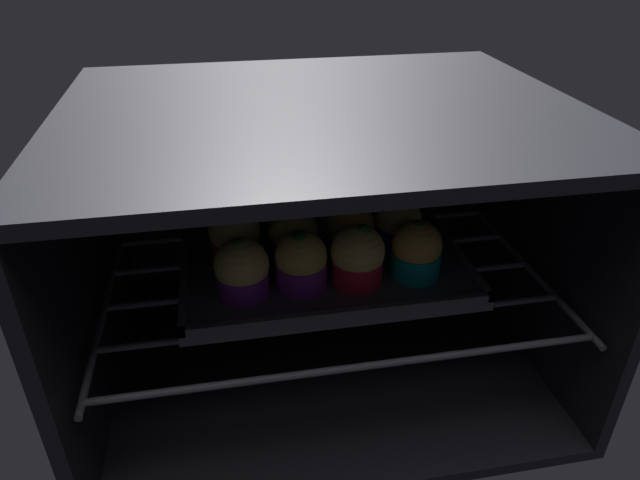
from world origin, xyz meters
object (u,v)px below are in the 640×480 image
(muffin_row1_col3, at_px, (397,223))
(muffin_row2_col2, at_px, (336,205))
(muffin_row1_col2, at_px, (350,229))
(muffin_row0_col2, at_px, (358,257))
(muffin_row0_col3, at_px, (416,250))
(muffin_row1_col0, at_px, (235,235))
(muffin_row0_col1, at_px, (301,261))
(muffin_row1_col1, at_px, (293,236))
(muffin_row2_col1, at_px, (285,209))
(muffin_row2_col0, at_px, (231,213))
(muffin_row2_col3, at_px, (386,200))
(muffin_row0_col0, at_px, (242,270))
(baking_tray, at_px, (320,256))

(muffin_row1_col3, height_order, muffin_row2_col2, muffin_row1_col3)
(muffin_row1_col3, bearing_deg, muffin_row1_col2, -174.76)
(muffin_row0_col2, relative_size, muffin_row0_col3, 1.05)
(muffin_row1_col0, height_order, muffin_row2_col2, muffin_row1_col0)
(muffin_row0_col1, height_order, muffin_row0_col2, muffin_row0_col2)
(muffin_row1_col1, height_order, muffin_row2_col1, muffin_row2_col1)
(muffin_row2_col0, bearing_deg, muffin_row0_col2, -45.01)
(muffin_row0_col2, bearing_deg, muffin_row2_col2, 88.04)
(muffin_row1_col0, xyz_separation_m, muffin_row2_col3, (0.22, 0.07, -0.00))
(muffin_row0_col0, relative_size, muffin_row0_col3, 0.98)
(muffin_row0_col0, height_order, muffin_row1_col0, muffin_row1_col0)
(muffin_row2_col1, bearing_deg, muffin_row2_col3, 0.40)
(baking_tray, height_order, muffin_row0_col3, muffin_row0_col3)
(baking_tray, height_order, muffin_row1_col1, muffin_row1_col1)
(baking_tray, relative_size, muffin_row1_col2, 4.98)
(muffin_row1_col0, height_order, muffin_row2_col3, muffin_row1_col0)
(muffin_row1_col0, bearing_deg, muffin_row0_col1, -44.31)
(muffin_row2_col1, distance_m, muffin_row2_col3, 0.15)
(muffin_row0_col3, xyz_separation_m, muffin_row1_col1, (-0.14, 0.07, -0.00))
(muffin_row1_col0, distance_m, muffin_row2_col1, 0.10)
(muffin_row2_col0, bearing_deg, muffin_row1_col1, -44.54)
(muffin_row1_col2, height_order, muffin_row2_col1, muffin_row2_col1)
(muffin_row1_col0, relative_size, muffin_row1_col1, 1.20)
(muffin_row2_col0, distance_m, muffin_row2_col1, 0.07)
(muffin_row0_col3, xyz_separation_m, muffin_row2_col2, (-0.07, 0.15, -0.00))
(muffin_row2_col0, xyz_separation_m, muffin_row2_col3, (0.22, -0.00, 0.00))
(muffin_row1_col1, bearing_deg, muffin_row1_col2, 0.69)
(muffin_row0_col0, height_order, muffin_row0_col3, muffin_row0_col3)
(baking_tray, distance_m, muffin_row1_col3, 0.11)
(muffin_row1_col3, xyz_separation_m, muffin_row2_col3, (0.00, 0.07, 0.00))
(muffin_row1_col0, relative_size, muffin_row1_col3, 1.16)
(muffin_row1_col1, bearing_deg, muffin_row0_col0, -135.83)
(muffin_row1_col3, bearing_deg, muffin_row2_col3, 86.98)
(muffin_row0_col0, height_order, muffin_row1_col3, muffin_row0_col0)
(muffin_row2_col0, bearing_deg, muffin_row0_col0, -87.75)
(baking_tray, bearing_deg, muffin_row2_col1, 118.06)
(muffin_row2_col1, xyz_separation_m, muffin_row2_col3, (0.15, 0.00, 0.00))
(muffin_row0_col1, relative_size, muffin_row1_col3, 1.05)
(muffin_row2_col3, bearing_deg, muffin_row1_col0, -162.58)
(muffin_row1_col1, xyz_separation_m, muffin_row2_col0, (-0.08, 0.07, 0.00))
(muffin_row0_col3, xyz_separation_m, muffin_row1_col2, (-0.07, 0.07, -0.00))
(muffin_row0_col2, relative_size, muffin_row1_col2, 1.09)
(muffin_row1_col1, relative_size, muffin_row1_col3, 0.97)
(muffin_row0_col1, xyz_separation_m, muffin_row2_col2, (0.07, 0.14, -0.00))
(baking_tray, relative_size, muffin_row2_col2, 5.22)
(muffin_row0_col3, relative_size, muffin_row1_col2, 1.04)
(muffin_row0_col2, xyz_separation_m, muffin_row2_col0, (-0.14, 0.14, -0.00))
(muffin_row2_col0, height_order, muffin_row2_col1, same)
(muffin_row1_col1, xyz_separation_m, muffin_row1_col2, (0.07, 0.00, 0.00))
(muffin_row0_col3, distance_m, muffin_row2_col1, 0.20)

